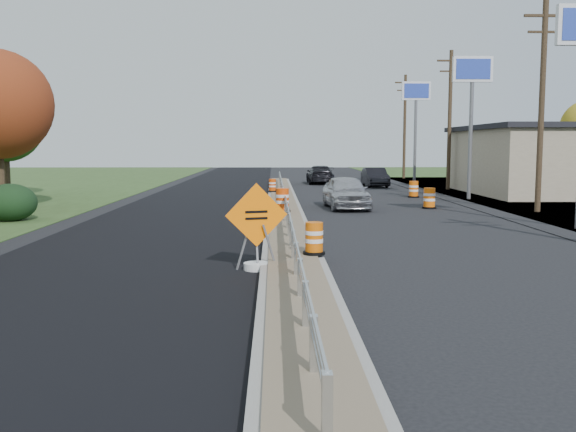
{
  "coord_description": "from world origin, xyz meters",
  "views": [
    {
      "loc": [
        -0.49,
        -19.69,
        3.01
      ],
      "look_at": [
        -0.09,
        -2.33,
        1.1
      ],
      "focal_mm": 40.0,
      "sensor_mm": 36.0,
      "label": 1
    }
  ],
  "objects_px": {
    "caution_sign": "(257,248)",
    "car_silver": "(346,192)",
    "barrel_median_near": "(314,239)",
    "barrel_median_far": "(272,186)",
    "barrel_shoulder_mid": "(414,190)",
    "car_dark_far": "(320,175)",
    "barrel_median_mid": "(282,201)",
    "barrel_shoulder_near": "(429,199)",
    "car_dark_mid": "(375,177)"
  },
  "relations": [
    {
      "from": "barrel_median_near",
      "to": "barrel_median_far",
      "type": "height_order",
      "value": "barrel_median_near"
    },
    {
      "from": "barrel_median_mid",
      "to": "car_dark_mid",
      "type": "relative_size",
      "value": 0.23
    },
    {
      "from": "barrel_median_near",
      "to": "barrel_shoulder_mid",
      "type": "relative_size",
      "value": 0.86
    },
    {
      "from": "barrel_median_mid",
      "to": "car_dark_far",
      "type": "xyz_separation_m",
      "value": [
        3.34,
        24.24,
        0.01
      ]
    },
    {
      "from": "barrel_shoulder_mid",
      "to": "car_dark_far",
      "type": "relative_size",
      "value": 0.19
    },
    {
      "from": "car_silver",
      "to": "car_dark_mid",
      "type": "relative_size",
      "value": 1.1
    },
    {
      "from": "barrel_median_near",
      "to": "barrel_median_far",
      "type": "relative_size",
      "value": 1.07
    },
    {
      "from": "barrel_median_far",
      "to": "car_silver",
      "type": "bearing_deg",
      "value": -66.45
    },
    {
      "from": "barrel_shoulder_near",
      "to": "car_silver",
      "type": "distance_m",
      "value": 4.01
    },
    {
      "from": "barrel_shoulder_mid",
      "to": "car_silver",
      "type": "bearing_deg",
      "value": -126.03
    },
    {
      "from": "barrel_shoulder_mid",
      "to": "car_silver",
      "type": "height_order",
      "value": "car_silver"
    },
    {
      "from": "barrel_shoulder_mid",
      "to": "car_dark_mid",
      "type": "bearing_deg",
      "value": 93.98
    },
    {
      "from": "caution_sign",
      "to": "barrel_median_near",
      "type": "bearing_deg",
      "value": 16.7
    },
    {
      "from": "barrel_median_near",
      "to": "car_dark_far",
      "type": "relative_size",
      "value": 0.17
    },
    {
      "from": "barrel_median_near",
      "to": "barrel_shoulder_near",
      "type": "xyz_separation_m",
      "value": [
        6.45,
        14.26,
        -0.15
      ]
    },
    {
      "from": "car_dark_mid",
      "to": "barrel_shoulder_mid",
      "type": "bearing_deg",
      "value": -87.55
    },
    {
      "from": "barrel_median_near",
      "to": "car_dark_far",
      "type": "xyz_separation_m",
      "value": [
        2.68,
        34.85,
        0.09
      ]
    },
    {
      "from": "barrel_median_far",
      "to": "car_dark_far",
      "type": "relative_size",
      "value": 0.16
    },
    {
      "from": "barrel_median_near",
      "to": "barrel_median_mid",
      "type": "height_order",
      "value": "barrel_median_mid"
    },
    {
      "from": "caution_sign",
      "to": "car_dark_mid",
      "type": "xyz_separation_m",
      "value": [
        7.9,
        31.75,
        0.16
      ]
    },
    {
      "from": "barrel_median_far",
      "to": "car_dark_mid",
      "type": "relative_size",
      "value": 0.18
    },
    {
      "from": "car_dark_mid",
      "to": "car_dark_far",
      "type": "relative_size",
      "value": 0.86
    },
    {
      "from": "barrel_median_near",
      "to": "barrel_shoulder_mid",
      "type": "height_order",
      "value": "barrel_median_near"
    },
    {
      "from": "barrel_median_mid",
      "to": "car_dark_far",
      "type": "distance_m",
      "value": 24.47
    },
    {
      "from": "car_silver",
      "to": "car_dark_mid",
      "type": "bearing_deg",
      "value": 72.6
    },
    {
      "from": "caution_sign",
      "to": "barrel_median_near",
      "type": "relative_size",
      "value": 2.55
    },
    {
      "from": "barrel_median_far",
      "to": "car_silver",
      "type": "distance_m",
      "value": 8.9
    },
    {
      "from": "barrel_median_far",
      "to": "barrel_shoulder_mid",
      "type": "relative_size",
      "value": 0.81
    },
    {
      "from": "barrel_median_mid",
      "to": "car_dark_far",
      "type": "height_order",
      "value": "car_dark_far"
    },
    {
      "from": "barrel_median_far",
      "to": "barrel_shoulder_near",
      "type": "height_order",
      "value": "barrel_median_far"
    },
    {
      "from": "barrel_median_mid",
      "to": "barrel_shoulder_near",
      "type": "xyz_separation_m",
      "value": [
        7.11,
        3.66,
        -0.23
      ]
    },
    {
      "from": "barrel_median_mid",
      "to": "barrel_shoulder_near",
      "type": "distance_m",
      "value": 8.0
    },
    {
      "from": "barrel_shoulder_near",
      "to": "caution_sign",
      "type": "bearing_deg",
      "value": -117.48
    },
    {
      "from": "caution_sign",
      "to": "barrel_median_near",
      "type": "xyz_separation_m",
      "value": [
        1.45,
        0.93,
        0.09
      ]
    },
    {
      "from": "car_dark_far",
      "to": "barrel_shoulder_mid",
      "type": "bearing_deg",
      "value": 107.73
    },
    {
      "from": "barrel_shoulder_mid",
      "to": "car_silver",
      "type": "distance_m",
      "value": 7.97
    },
    {
      "from": "barrel_shoulder_mid",
      "to": "car_dark_mid",
      "type": "xyz_separation_m",
      "value": [
        -0.69,
        9.95,
        0.24
      ]
    },
    {
      "from": "caution_sign",
      "to": "car_silver",
      "type": "relative_size",
      "value": 0.45
    },
    {
      "from": "barrel_shoulder_near",
      "to": "car_silver",
      "type": "height_order",
      "value": "car_silver"
    },
    {
      "from": "barrel_shoulder_near",
      "to": "car_dark_far",
      "type": "xyz_separation_m",
      "value": [
        -3.77,
        20.58,
        0.24
      ]
    },
    {
      "from": "barrel_shoulder_near",
      "to": "car_dark_far",
      "type": "height_order",
      "value": "car_dark_far"
    },
    {
      "from": "barrel_shoulder_near",
      "to": "car_dark_mid",
      "type": "distance_m",
      "value": 16.56
    },
    {
      "from": "caution_sign",
      "to": "barrel_shoulder_mid",
      "type": "xyz_separation_m",
      "value": [
        8.59,
        21.8,
        -0.08
      ]
    },
    {
      "from": "barrel_median_near",
      "to": "barrel_median_far",
      "type": "bearing_deg",
      "value": 92.79
    },
    {
      "from": "barrel_median_near",
      "to": "car_dark_mid",
      "type": "xyz_separation_m",
      "value": [
        6.45,
        30.82,
        0.07
      ]
    },
    {
      "from": "caution_sign",
      "to": "barrel_median_far",
      "type": "bearing_deg",
      "value": 73.29
    },
    {
      "from": "car_dark_mid",
      "to": "caution_sign",
      "type": "bearing_deg",
      "value": -105.51
    },
    {
      "from": "barrel_median_far",
      "to": "car_silver",
      "type": "xyz_separation_m",
      "value": [
        3.56,
        -8.16,
        0.19
      ]
    },
    {
      "from": "caution_sign",
      "to": "car_dark_mid",
      "type": "distance_m",
      "value": 32.71
    },
    {
      "from": "caution_sign",
      "to": "barrel_shoulder_mid",
      "type": "height_order",
      "value": "caution_sign"
    }
  ]
}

